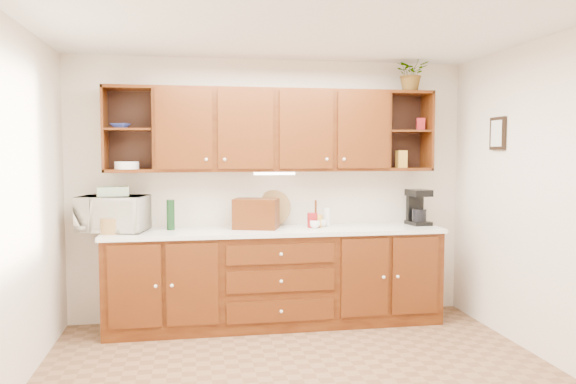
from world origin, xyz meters
name	(u,v)px	position (x,y,z in m)	size (l,w,h in m)	color
ceiling	(307,19)	(0.00, 0.00, 2.60)	(4.00, 4.00, 0.00)	white
back_wall	(271,189)	(0.00, 1.75, 1.30)	(4.00, 4.00, 0.00)	beige
left_wall	(3,211)	(-2.00, 0.00, 1.30)	(3.50, 3.50, 0.00)	beige
right_wall	(561,202)	(2.00, 0.00, 1.30)	(3.50, 3.50, 0.00)	beige
base_cabinets	(276,279)	(0.00, 1.45, 0.45)	(3.20, 0.60, 0.90)	#371306
countertop	(276,231)	(0.00, 1.44, 0.92)	(3.24, 0.64, 0.04)	white
upper_cabinets	(275,130)	(0.01, 1.59, 1.89)	(3.20, 0.33, 0.80)	#371306
undercabinet_light	(274,174)	(0.00, 1.53, 1.47)	(0.40, 0.05, 0.03)	white
framed_picture	(498,133)	(1.98, 0.90, 1.85)	(0.03, 0.24, 0.30)	black
wicker_basket	(112,225)	(-1.52, 1.42, 1.01)	(0.24, 0.24, 0.15)	#9D7341
microwave	(113,214)	(-1.52, 1.52, 1.11)	(0.60, 0.41, 0.33)	silver
towel_stack	(113,191)	(-1.52, 1.52, 1.32)	(0.28, 0.20, 0.08)	#CACE61
wine_bottle	(171,215)	(-1.00, 1.54, 1.08)	(0.08, 0.08, 0.29)	black
woven_tray	(273,225)	(0.01, 1.69, 0.95)	(0.36, 0.36, 0.02)	#9D7341
bread_box	(256,214)	(-0.19, 1.49, 1.09)	(0.42, 0.26, 0.29)	#371306
mug_tree	(316,223)	(0.40, 1.49, 0.98)	(0.23, 0.24, 0.27)	#371306
canister_red	(312,220)	(0.37, 1.48, 1.01)	(0.10, 0.10, 0.14)	maroon
canister_white	(327,217)	(0.53, 1.56, 1.03)	(0.08, 0.08, 0.19)	white
canister_yellow	(318,221)	(0.43, 1.50, 1.00)	(0.10, 0.10, 0.12)	gold
coffee_maker	(418,208)	(1.47, 1.52, 1.11)	(0.22, 0.27, 0.36)	black
bowl_stack	(120,126)	(-1.44, 1.55, 1.92)	(0.17, 0.17, 0.04)	navy
plate_stack	(127,165)	(-1.39, 1.55, 1.56)	(0.22, 0.22, 0.07)	white
pantry_box_yellow	(401,159)	(1.31, 1.56, 1.61)	(0.10, 0.08, 0.17)	gold
pantry_box_red	(421,124)	(1.51, 1.57, 1.96)	(0.08, 0.07, 0.12)	maroon
potted_plant	(412,73)	(1.40, 1.55, 2.47)	(0.32, 0.28, 0.36)	#999999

